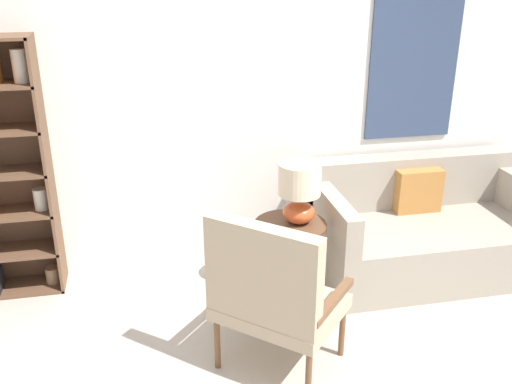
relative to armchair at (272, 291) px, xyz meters
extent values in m
cube|color=white|center=(0.08, 1.46, 0.80)|extent=(6.40, 0.06, 2.70)
cube|color=#334260|center=(1.43, 1.41, 0.98)|extent=(0.71, 0.02, 1.21)
cube|color=brown|center=(-1.28, 1.28, 0.35)|extent=(0.02, 0.30, 1.80)
cube|color=brown|center=(-1.68, 1.28, -0.54)|extent=(0.83, 0.30, 0.02)
cube|color=brown|center=(-1.68, 1.28, -0.25)|extent=(0.83, 0.30, 0.02)
cylinder|color=#8C6B4C|center=(-1.36, 1.28, -0.47)|extent=(0.10, 0.10, 0.12)
cylinder|color=beige|center=(-1.35, 1.28, 0.14)|extent=(0.10, 0.10, 0.15)
cylinder|color=beige|center=(-1.36, 1.28, 1.06)|extent=(0.10, 0.10, 0.21)
cylinder|color=brown|center=(0.46, 0.07, -0.38)|extent=(0.04, 0.04, 0.34)
cylinder|color=brown|center=(0.02, 0.46, -0.38)|extent=(0.04, 0.04, 0.34)
cylinder|color=brown|center=(0.14, -0.28, -0.38)|extent=(0.04, 0.04, 0.34)
cylinder|color=brown|center=(-0.29, 0.11, -0.38)|extent=(0.04, 0.04, 0.34)
cube|color=tan|center=(0.08, 0.09, -0.17)|extent=(0.86, 0.86, 0.08)
cube|color=tan|center=(-0.07, -0.08, 0.15)|extent=(0.56, 0.52, 0.57)
cube|color=brown|center=(0.31, -0.12, -0.03)|extent=(0.37, 0.40, 0.04)
cube|color=brown|center=(-0.15, 0.30, -0.03)|extent=(0.37, 0.40, 0.04)
cube|color=#9E9384|center=(1.43, 0.92, -0.35)|extent=(1.66, 0.92, 0.41)
cube|color=#9E9384|center=(1.43, 1.28, 0.06)|extent=(1.66, 0.20, 0.41)
cube|color=#9E9384|center=(0.66, 0.92, 0.00)|extent=(0.12, 0.92, 0.29)
cube|color=#B27538|center=(1.43, 1.13, 0.03)|extent=(0.36, 0.12, 0.34)
cylinder|color=brown|center=(0.31, 0.77, 0.01)|extent=(0.50, 0.50, 0.02)
cylinder|color=brown|center=(0.31, 0.92, -0.28)|extent=(0.03, 0.03, 0.55)
cylinder|color=brown|center=(0.18, 0.70, -0.28)|extent=(0.03, 0.03, 0.55)
cylinder|color=brown|center=(0.44, 0.70, -0.28)|extent=(0.03, 0.03, 0.55)
ellipsoid|color=#C65128|center=(0.37, 0.78, 0.09)|extent=(0.22, 0.22, 0.15)
cylinder|color=tan|center=(0.37, 0.78, 0.20)|extent=(0.02, 0.02, 0.06)
cylinder|color=beige|center=(0.37, 0.78, 0.34)|extent=(0.29, 0.29, 0.22)
camera|label=1|loc=(-0.64, -2.61, 1.69)|focal=40.00mm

